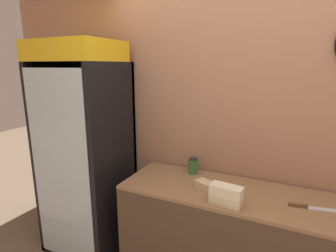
% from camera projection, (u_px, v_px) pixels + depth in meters
% --- Properties ---
extents(wall_back, '(5.20, 0.10, 2.70)m').
position_uv_depth(wall_back, '(248.00, 123.00, 2.19)').
color(wall_back, '#AD7A5B').
rests_on(wall_back, ground_plane).
extents(prep_counter, '(1.76, 0.61, 0.89)m').
position_uv_depth(prep_counter, '(232.00, 243.00, 2.09)').
color(prep_counter, '#4C3828').
rests_on(prep_counter, ground_plane).
extents(beverage_cooler, '(0.75, 0.65, 2.04)m').
position_uv_depth(beverage_cooler, '(88.00, 141.00, 2.57)').
color(beverage_cooler, black).
rests_on(beverage_cooler, ground_plane).
extents(sandwich_stack_bottom, '(0.23, 0.12, 0.07)m').
position_uv_depth(sandwich_stack_bottom, '(226.00, 200.00, 1.80)').
color(sandwich_stack_bottom, beige).
rests_on(sandwich_stack_bottom, prep_counter).
extents(sandwich_stack_middle, '(0.23, 0.12, 0.07)m').
position_uv_depth(sandwich_stack_middle, '(226.00, 191.00, 1.78)').
color(sandwich_stack_middle, beige).
rests_on(sandwich_stack_middle, sandwich_stack_bottom).
extents(sandwich_flat_left, '(0.22, 0.16, 0.06)m').
position_uv_depth(sandwich_flat_left, '(207.00, 186.00, 2.01)').
color(sandwich_flat_left, tan).
rests_on(sandwich_flat_left, prep_counter).
extents(chefs_knife, '(0.37, 0.11, 0.02)m').
position_uv_depth(chefs_knife, '(309.00, 207.00, 1.76)').
color(chefs_knife, silver).
rests_on(chefs_knife, prep_counter).
extents(condiment_jar, '(0.08, 0.08, 0.14)m').
position_uv_depth(condiment_jar, '(193.00, 166.00, 2.32)').
color(condiment_jar, '#336B38').
rests_on(condiment_jar, prep_counter).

